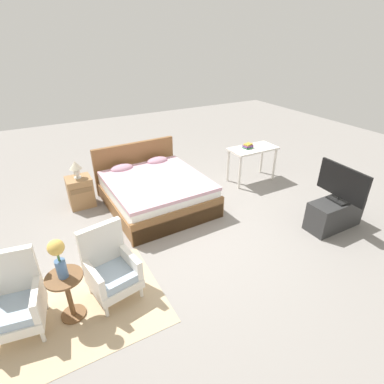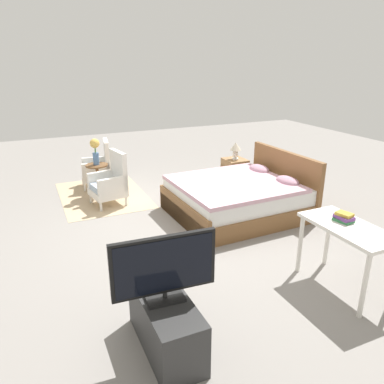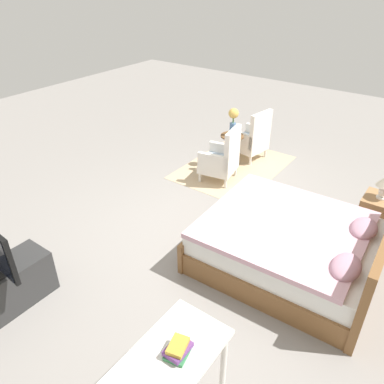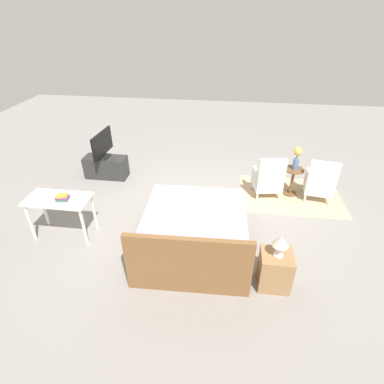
{
  "view_description": "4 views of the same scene",
  "coord_description": "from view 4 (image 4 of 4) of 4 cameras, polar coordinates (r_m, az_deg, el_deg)",
  "views": [
    {
      "loc": [
        -1.98,
        -3.64,
        2.91
      ],
      "look_at": [
        -0.0,
        -0.05,
        0.72
      ],
      "focal_mm": 28.0,
      "sensor_mm": 36.0,
      "label": 1
    },
    {
      "loc": [
        4.66,
        -1.97,
        2.43
      ],
      "look_at": [
        0.2,
        0.03,
        0.67
      ],
      "focal_mm": 35.0,
      "sensor_mm": 36.0,
      "label": 2
    },
    {
      "loc": [
        3.24,
        2.11,
        3.09
      ],
      "look_at": [
        0.18,
        -0.12,
        0.8
      ],
      "focal_mm": 35.0,
      "sensor_mm": 36.0,
      "label": 3
    },
    {
      "loc": [
        -0.67,
        4.79,
        3.45
      ],
      "look_at": [
        -0.06,
        0.23,
        0.56
      ],
      "focal_mm": 28.0,
      "sensor_mm": 36.0,
      "label": 4
    }
  ],
  "objects": [
    {
      "name": "ground_plane",
      "position": [
        5.94,
        -0.27,
        -3.38
      ],
      "size": [
        16.0,
        16.0,
        0.0
      ],
      "primitive_type": "plane",
      "color": "gray"
    },
    {
      "name": "floor_rug",
      "position": [
        6.71,
        18.14,
        -0.57
      ],
      "size": [
        2.1,
        1.5,
        0.01
      ],
      "color": "tan",
      "rests_on": "ground_plane"
    },
    {
      "name": "bed",
      "position": [
        4.91,
        0.4,
        -7.8
      ],
      "size": [
        1.78,
        2.04,
        0.96
      ],
      "color": "brown",
      "rests_on": "ground_plane"
    },
    {
      "name": "armchair_by_window_left",
      "position": [
        6.6,
        23.14,
        1.63
      ],
      "size": [
        0.62,
        0.62,
        0.92
      ],
      "color": "white",
      "rests_on": "floor_rug"
    },
    {
      "name": "armchair_by_window_right",
      "position": [
        6.38,
        14.26,
        2.34
      ],
      "size": [
        0.63,
        0.63,
        0.92
      ],
      "color": "white",
      "rests_on": "floor_rug"
    },
    {
      "name": "side_table",
      "position": [
        6.58,
        18.6,
        2.46
      ],
      "size": [
        0.4,
        0.4,
        0.6
      ],
      "color": "brown",
      "rests_on": "ground_plane"
    },
    {
      "name": "flower_vase",
      "position": [
        6.35,
        19.4,
        6.5
      ],
      "size": [
        0.17,
        0.17,
        0.48
      ],
      "color": "#4C709E",
      "rests_on": "side_table"
    },
    {
      "name": "nightstand",
      "position": [
        4.5,
        15.5,
        -14.12
      ],
      "size": [
        0.44,
        0.41,
        0.57
      ],
      "color": "#997047",
      "rests_on": "ground_plane"
    },
    {
      "name": "table_lamp",
      "position": [
        4.16,
        16.49,
        -9.33
      ],
      "size": [
        0.22,
        0.22,
        0.33
      ],
      "color": "silver",
      "rests_on": "nightstand"
    },
    {
      "name": "tv_stand",
      "position": [
        7.25,
        -16.02,
        4.59
      ],
      "size": [
        0.96,
        0.4,
        0.5
      ],
      "color": "#2D2D2D",
      "rests_on": "ground_plane"
    },
    {
      "name": "tv_flatscreen",
      "position": [
        7.02,
        -16.71,
        8.65
      ],
      "size": [
        0.22,
        0.89,
        0.6
      ],
      "color": "black",
      "rests_on": "tv_stand"
    },
    {
      "name": "vanity_desk",
      "position": [
        5.44,
        -23.98,
        -2.09
      ],
      "size": [
        1.04,
        0.52,
        0.75
      ],
      "color": "silver",
      "rests_on": "ground_plane"
    },
    {
      "name": "book_stack",
      "position": [
        5.27,
        -23.45,
        -0.97
      ],
      "size": [
        0.22,
        0.19,
        0.1
      ],
      "color": "#337A47",
      "rests_on": "vanity_desk"
    }
  ]
}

